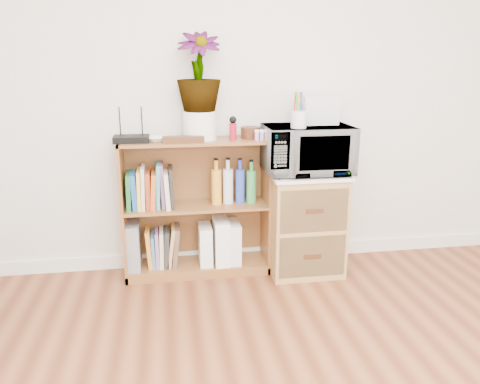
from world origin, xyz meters
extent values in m
cube|color=white|center=(0.00, 2.24, 0.05)|extent=(4.00, 0.02, 0.10)
cube|color=brown|center=(-0.35, 2.10, 0.47)|extent=(1.00, 0.30, 0.95)
cube|color=#9E7542|center=(0.40, 2.02, 0.35)|extent=(0.50, 0.45, 0.70)
imported|color=white|center=(0.40, 2.02, 0.88)|extent=(0.58, 0.39, 0.32)
cylinder|color=white|center=(0.31, 1.92, 1.10)|extent=(0.10, 0.10, 0.11)
cube|color=silver|center=(0.50, 2.11, 1.13)|extent=(0.24, 0.20, 0.19)
cube|color=black|center=(-0.76, 2.08, 0.97)|extent=(0.23, 0.15, 0.04)
imported|color=silver|center=(-0.59, 2.07, 0.97)|extent=(0.13, 0.13, 0.03)
cylinder|color=white|center=(-0.31, 2.12, 1.04)|extent=(0.22, 0.22, 0.19)
imported|color=#387B31|center=(-0.31, 2.12, 1.39)|extent=(0.28, 0.28, 0.51)
cube|color=#351D0E|center=(-0.43, 2.00, 0.97)|extent=(0.27, 0.07, 0.04)
cylinder|color=maroon|center=(-0.10, 2.06, 1.01)|extent=(0.05, 0.05, 0.11)
cylinder|color=#33190D|center=(0.03, 2.11, 0.99)|extent=(0.13, 0.13, 0.08)
cube|color=pink|center=(0.09, 2.01, 0.98)|extent=(0.11, 0.04, 0.06)
cube|color=gray|center=(-0.79, 2.10, 0.23)|extent=(0.10, 0.26, 0.32)
cube|color=white|center=(-0.30, 2.09, 0.21)|extent=(0.09, 0.22, 0.28)
cube|color=white|center=(-0.18, 2.09, 0.23)|extent=(0.10, 0.25, 0.32)
cube|color=white|center=(-0.10, 2.09, 0.22)|extent=(0.09, 0.23, 0.29)
cube|color=#1B682E|center=(-0.80, 2.10, 0.62)|extent=(0.03, 0.20, 0.24)
cube|color=#1B53A3|center=(-0.76, 2.10, 0.62)|extent=(0.04, 0.20, 0.24)
cube|color=yellow|center=(-0.73, 2.10, 0.63)|extent=(0.03, 0.20, 0.26)
cube|color=beige|center=(-0.70, 2.10, 0.64)|extent=(0.03, 0.20, 0.29)
cube|color=#B2411E|center=(-0.67, 2.10, 0.62)|extent=(0.03, 0.20, 0.25)
cube|color=#C35722|center=(-0.64, 2.10, 0.62)|extent=(0.05, 0.20, 0.24)
cube|color=teal|center=(-0.60, 2.10, 0.65)|extent=(0.03, 0.20, 0.30)
cube|color=slate|center=(-0.58, 2.10, 0.65)|extent=(0.03, 0.20, 0.30)
cube|color=beige|center=(-0.55, 2.10, 0.62)|extent=(0.04, 0.20, 0.24)
cube|color=black|center=(-0.52, 2.10, 0.64)|extent=(0.03, 0.20, 0.27)
cylinder|color=gold|center=(-0.21, 2.10, 0.65)|extent=(0.07, 0.07, 0.31)
cylinder|color=silver|center=(-0.13, 2.10, 0.65)|extent=(0.07, 0.07, 0.31)
cylinder|color=blue|center=(-0.04, 2.10, 0.65)|extent=(0.06, 0.06, 0.30)
cylinder|color=green|center=(0.03, 2.10, 0.65)|extent=(0.07, 0.07, 0.29)
cube|color=orange|center=(-0.69, 2.10, 0.21)|extent=(0.04, 0.19, 0.27)
cube|color=teal|center=(-0.66, 2.10, 0.18)|extent=(0.03, 0.19, 0.23)
cube|color=#8D6395|center=(-0.63, 2.10, 0.20)|extent=(0.03, 0.19, 0.25)
cube|color=beige|center=(-0.60, 2.10, 0.20)|extent=(0.03, 0.19, 0.26)
cube|color=#292929|center=(-0.57, 2.10, 0.20)|extent=(0.05, 0.19, 0.26)
cube|color=tan|center=(-0.53, 2.10, 0.21)|extent=(0.06, 0.19, 0.28)
cube|color=brown|center=(-0.50, 2.10, 0.21)|extent=(0.06, 0.19, 0.28)
camera|label=1|loc=(-0.53, -0.99, 1.46)|focal=35.00mm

